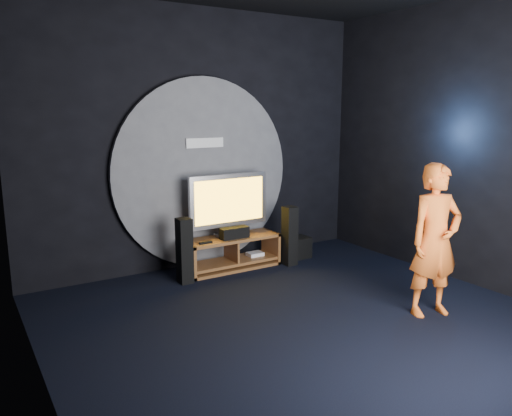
% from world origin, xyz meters
% --- Properties ---
extents(floor, '(5.00, 5.00, 0.00)m').
position_xyz_m(floor, '(0.00, 0.00, 0.00)').
color(floor, black).
rests_on(floor, ground).
extents(back_wall, '(5.00, 0.04, 3.50)m').
position_xyz_m(back_wall, '(0.00, 2.50, 1.75)').
color(back_wall, black).
rests_on(back_wall, ground).
extents(left_wall, '(0.04, 5.00, 3.50)m').
position_xyz_m(left_wall, '(-2.50, 0.00, 1.75)').
color(left_wall, black).
rests_on(left_wall, ground).
extents(right_wall, '(0.04, 5.00, 3.50)m').
position_xyz_m(right_wall, '(2.50, 0.00, 1.75)').
color(right_wall, black).
rests_on(right_wall, ground).
extents(wall_disc_panel, '(2.60, 0.11, 2.60)m').
position_xyz_m(wall_disc_panel, '(0.00, 2.44, 1.30)').
color(wall_disc_panel, '#515156').
rests_on(wall_disc_panel, ground).
extents(media_console, '(1.34, 0.45, 0.45)m').
position_xyz_m(media_console, '(0.22, 2.05, 0.20)').
color(media_console, brown).
rests_on(media_console, ground).
extents(tv, '(1.16, 0.22, 0.86)m').
position_xyz_m(tv, '(0.21, 2.12, 0.92)').
color(tv, '#A6A6AD').
rests_on(tv, media_console).
extents(center_speaker, '(0.40, 0.15, 0.15)m').
position_xyz_m(center_speaker, '(0.21, 1.97, 0.53)').
color(center_speaker, black).
rests_on(center_speaker, media_console).
extents(remote, '(0.18, 0.05, 0.02)m').
position_xyz_m(remote, '(-0.24, 1.93, 0.46)').
color(remote, black).
rests_on(remote, media_console).
extents(tower_speaker_left, '(0.17, 0.19, 0.84)m').
position_xyz_m(tower_speaker_left, '(-0.57, 1.86, 0.42)').
color(tower_speaker_left, black).
rests_on(tower_speaker_left, ground).
extents(tower_speaker_right, '(0.17, 0.19, 0.84)m').
position_xyz_m(tower_speaker_right, '(0.99, 1.77, 0.42)').
color(tower_speaker_right, black).
rests_on(tower_speaker_right, ground).
extents(subwoofer, '(0.28, 0.28, 0.31)m').
position_xyz_m(subwoofer, '(1.32, 1.98, 0.15)').
color(subwoofer, black).
rests_on(subwoofer, ground).
extents(player, '(0.67, 0.52, 1.63)m').
position_xyz_m(player, '(1.29, -0.43, 0.82)').
color(player, orange).
rests_on(player, ground).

